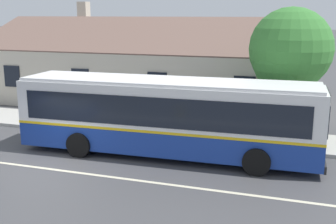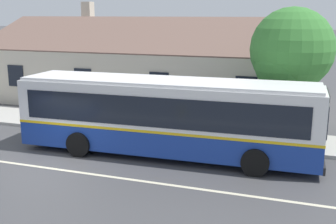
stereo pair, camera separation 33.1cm
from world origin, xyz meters
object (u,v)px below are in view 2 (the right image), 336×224
Objects in this scene: bench_down_street at (118,119)px; street_tree_primary at (290,53)px; transit_bus at (166,115)px; bench_by_building at (51,113)px.

bench_down_street is 8.56m from street_tree_primary.
street_tree_primary is (4.36, 3.66, 2.28)m from transit_bus.
transit_bus is 6.80× the size of bench_by_building.
bench_by_building is 12.11m from street_tree_primary.
street_tree_primary is (11.58, 1.07, 3.36)m from bench_by_building.
bench_by_building is 0.30× the size of street_tree_primary.
transit_bus is 6.13m from street_tree_primary.
transit_bus is 4.47m from bench_down_street.
street_tree_primary is at bearing 5.29° from bench_by_building.
transit_bus is 2.04× the size of street_tree_primary.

